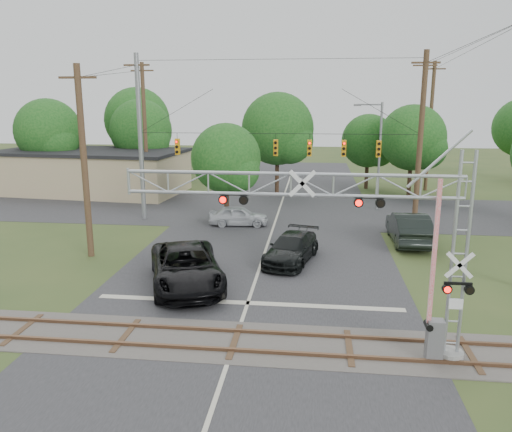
# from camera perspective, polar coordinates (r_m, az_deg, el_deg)

# --- Properties ---
(ground) EXTENTS (160.00, 160.00, 0.00)m
(ground) POSITION_cam_1_polar(r_m,az_deg,el_deg) (16.50, -3.60, -17.39)
(ground) COLOR #354821
(ground) RESTS_ON ground
(road_main) EXTENTS (14.00, 90.00, 0.02)m
(road_main) POSITION_cam_1_polar(r_m,az_deg,el_deg) (25.53, 0.40, -6.02)
(road_main) COLOR #2A2A2C
(road_main) RESTS_ON ground
(road_cross) EXTENTS (90.00, 12.00, 0.02)m
(road_cross) POSITION_cam_1_polar(r_m,az_deg,el_deg) (38.98, 2.66, 0.68)
(road_cross) COLOR #2A2A2C
(road_cross) RESTS_ON ground
(railroad_track) EXTENTS (90.00, 3.20, 0.17)m
(railroad_track) POSITION_cam_1_polar(r_m,az_deg,el_deg) (18.21, -2.45, -14.15)
(railroad_track) COLOR #47423E
(railroad_track) RESTS_ON ground
(crossing_gantry) EXTENTS (11.21, 0.88, 6.91)m
(crossing_gantry) POSITION_cam_1_polar(r_m,az_deg,el_deg) (16.19, 11.33, -1.61)
(crossing_gantry) COLOR gray
(crossing_gantry) RESTS_ON ground
(traffic_signal_span) EXTENTS (19.34, 0.36, 11.50)m
(traffic_signal_span) POSITION_cam_1_polar(r_m,az_deg,el_deg) (34.13, 3.76, 8.48)
(traffic_signal_span) COLOR gray
(traffic_signal_span) RESTS_ON ground
(pickup_black) EXTENTS (5.07, 7.26, 1.84)m
(pickup_black) POSITION_cam_1_polar(r_m,az_deg,el_deg) (23.20, -7.99, -5.76)
(pickup_black) COLOR black
(pickup_black) RESTS_ON ground
(car_dark) EXTENTS (3.21, 5.42, 1.47)m
(car_dark) POSITION_cam_1_polar(r_m,az_deg,el_deg) (26.46, 4.08, -3.71)
(car_dark) COLOR black
(car_dark) RESTS_ON ground
(sedan_silver) EXTENTS (4.13, 1.94, 1.37)m
(sedan_silver) POSITION_cam_1_polar(r_m,az_deg,el_deg) (34.10, -2.01, 0.05)
(sedan_silver) COLOR silver
(sedan_silver) RESTS_ON ground
(suv_dark) EXTENTS (1.97, 5.65, 1.86)m
(suv_dark) POSITION_cam_1_polar(r_m,az_deg,el_deg) (31.25, 17.05, -1.27)
(suv_dark) COLOR black
(suv_dark) RESTS_ON ground
(commercial_building) EXTENTS (17.58, 10.16, 3.93)m
(commercial_building) POSITION_cam_1_polar(r_m,az_deg,el_deg) (48.82, -18.25, 4.89)
(commercial_building) COLOR tan
(commercial_building) RESTS_ON ground
(streetlight) EXTENTS (2.20, 0.23, 8.25)m
(streetlight) POSITION_cam_1_polar(r_m,az_deg,el_deg) (39.70, 13.72, 7.28)
(streetlight) COLOR gray
(streetlight) RESTS_ON ground
(utility_poles) EXTENTS (27.42, 25.97, 12.77)m
(utility_poles) POSITION_cam_1_polar(r_m,az_deg,el_deg) (37.09, 8.38, 9.23)
(utility_poles) COLOR #492C21
(utility_poles) RESTS_ON ground
(treeline) EXTENTS (52.66, 27.05, 9.77)m
(treeline) POSITION_cam_1_polar(r_m,az_deg,el_deg) (47.12, 1.82, 9.59)
(treeline) COLOR #372519
(treeline) RESTS_ON ground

